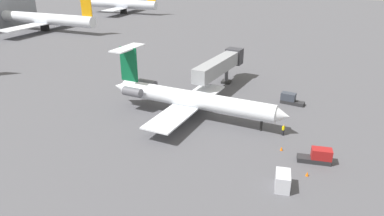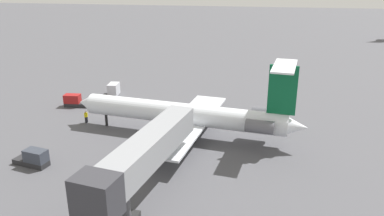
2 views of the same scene
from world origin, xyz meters
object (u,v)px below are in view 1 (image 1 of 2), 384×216
Objects in this scene: regional_jet at (188,98)px; baggage_tug_lead at (318,156)px; ground_crew_marshaller at (283,130)px; parked_airliner_east_mid at (44,19)px; baggage_tug_trailing at (290,99)px; traffic_cone_near at (282,149)px; jet_bridge at (221,64)px; cargo_container_uld at (283,181)px; traffic_cone_mid at (307,174)px; parked_airliner_east_end at (124,4)px.

baggage_tug_lead is (-7.85, -19.76, -2.24)m from regional_jet.
ground_crew_marshaller is (-1.86, -14.98, -2.22)m from regional_jet.
parked_airliner_east_mid reaches higher than baggage_tug_lead.
baggage_tug_trailing is 7.61× the size of traffic_cone_near.
traffic_cone_near is 104.54m from parked_airliner_east_mid.
jet_bridge reaches higher than cargo_container_uld.
baggage_tug_lead reaches higher than traffic_cone_near.
parked_airliner_east_mid is (40.98, 86.53, 3.32)m from baggage_tug_trailing.
ground_crew_marshaller is (-17.09, -13.66, -3.73)m from jet_bridge.
regional_jet reaches higher than traffic_cone_mid.
parked_airliner_east_end is (83.32, 68.21, -0.40)m from jet_bridge.
baggage_tug_lead is 109.12m from parked_airliner_east_mid.
cargo_container_uld is (-25.45, -1.26, 0.12)m from baggage_tug_trailing.
jet_bridge is 0.42× the size of parked_airliner_east_mid.
regional_jet is 17.78× the size of ground_crew_marshaller.
regional_jet is at bearing 125.66° from baggage_tug_trailing.
regional_jet is at bearing -125.81° from parked_airliner_east_mid.
ground_crew_marshaller is 4.52m from traffic_cone_near.
jet_bridge is at bearing 38.63° from baggage_tug_lead.
jet_bridge is at bearing 26.36° from cargo_container_uld.
parked_airliner_east_mid reaches higher than cargo_container_uld.
ground_crew_marshaller is 101.87m from parked_airliner_east_mid.
traffic_cone_near is at bearing -112.55° from regional_jet.
baggage_tug_trailing is 1.55× the size of cargo_container_uld.
traffic_cone_mid is at bearing 163.01° from baggage_tug_lead.
parked_airliner_east_end is at bearing -5.77° from parked_airliner_east_mid.
regional_jet is 11.13× the size of cargo_container_uld.
cargo_container_uld reaches higher than traffic_cone_mid.
baggage_tug_trailing is (-4.53, -13.59, -3.75)m from jet_bridge.
jet_bridge is 32.07m from traffic_cone_mid.
baggage_tug_trailing is 0.13× the size of parked_airliner_east_end.
ground_crew_marshaller is 0.63× the size of cargo_container_uld.
baggage_tug_trailing is (10.70, -14.91, -2.24)m from regional_jet.
traffic_cone_near is at bearing -178.83° from baggage_tug_trailing.
traffic_cone_mid is (-9.51, -3.71, -0.58)m from ground_crew_marshaller.
ground_crew_marshaller is at bearing 3.58° from traffic_cone_near.
cargo_container_uld is 0.08× the size of parked_airliner_east_end.
jet_bridge reaches higher than baggage_tug_lead.
jet_bridge is 4.33× the size of baggage_tug_lead.
cargo_container_uld is 4.91× the size of traffic_cone_near.
regional_jet is 54.62× the size of traffic_cone_mid.
parked_airliner_east_end reaches higher than baggage_tug_trailing.
jet_bridge is 4.26× the size of baggage_tug_trailing.
traffic_cone_mid is 110.21m from parked_airliner_east_mid.
baggage_tug_lead is at bearing -165.34° from baggage_tug_trailing.
cargo_container_uld is (-12.89, -1.19, 0.10)m from ground_crew_marshaller.
parked_airliner_east_mid is at bearing 56.27° from traffic_cone_near.
cargo_container_uld is 140.52m from parked_airliner_east_end.
parked_airliner_east_mid is at bearing 63.45° from jet_bridge.
cargo_container_uld is (-6.90, 3.59, 0.12)m from baggage_tug_lead.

